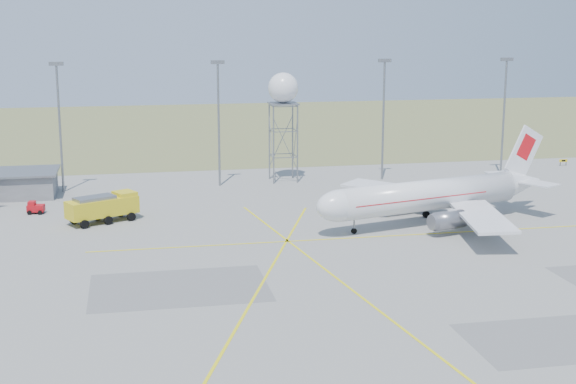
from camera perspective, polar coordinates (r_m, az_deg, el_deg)
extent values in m
plane|color=gray|center=(73.05, 9.15, -9.46)|extent=(400.00, 400.00, 0.00)
cube|color=olive|center=(206.70, -4.45, 4.61)|extent=(400.00, 120.00, 0.03)
cylinder|color=slate|center=(131.02, -15.91, 4.30)|extent=(0.36, 0.36, 20.00)
cube|color=slate|center=(130.12, -16.16, 8.76)|extent=(2.20, 0.50, 0.60)
cylinder|color=slate|center=(131.38, -4.95, 4.74)|extent=(0.36, 0.36, 20.00)
cube|color=slate|center=(130.48, -5.03, 9.19)|extent=(2.20, 0.50, 0.60)
cylinder|color=slate|center=(137.29, 6.79, 5.01)|extent=(0.36, 0.36, 20.00)
cube|color=slate|center=(136.44, 6.90, 9.27)|extent=(2.20, 0.50, 0.60)
cylinder|color=slate|center=(145.60, 15.08, 5.08)|extent=(0.36, 0.36, 20.00)
cube|color=slate|center=(144.79, 15.31, 9.09)|extent=(2.20, 0.50, 0.60)
cylinder|color=black|center=(159.23, 18.79, 1.92)|extent=(0.10, 0.10, 0.80)
cylinder|color=black|center=(159.84, 19.17, 1.93)|extent=(0.10, 0.10, 0.80)
cube|color=yellow|center=(159.45, 19.00, 2.12)|extent=(1.60, 0.15, 0.50)
cube|color=black|center=(159.38, 19.01, 2.12)|extent=(0.80, 0.03, 0.30)
cylinder|color=silver|center=(108.21, 9.88, -0.24)|extent=(26.91, 11.06, 4.12)
ellipsoid|color=silver|center=(100.96, 3.75, -0.97)|extent=(7.45, 5.72, 4.12)
cube|color=black|center=(100.22, 3.14, -0.69)|extent=(2.10, 2.60, 1.00)
cone|color=silver|center=(118.55, 16.31, 0.67)|extent=(7.05, 5.61, 4.12)
cube|color=silver|center=(117.81, 16.43, 2.74)|extent=(6.44, 2.04, 7.75)
cube|color=red|center=(117.84, 16.53, 3.09)|extent=(3.51, 1.28, 3.97)
cube|color=silver|center=(120.49, 15.09, 1.17)|extent=(4.68, 6.33, 0.19)
cube|color=silver|center=(115.76, 17.24, 0.61)|extent=(4.68, 6.33, 0.19)
cube|color=silver|center=(116.67, 7.78, 0.20)|extent=(14.60, 15.64, 0.37)
cube|color=silver|center=(102.32, 13.63, -1.70)|extent=(7.90, 17.11, 0.37)
cylinder|color=slate|center=(112.79, 7.63, -0.68)|extent=(4.80, 3.43, 2.37)
cylinder|color=slate|center=(103.42, 11.34, -1.98)|extent=(4.80, 3.43, 2.37)
cube|color=red|center=(106.99, 8.99, -0.29)|extent=(20.96, 9.46, 0.12)
cylinder|color=black|center=(102.82, 4.71, -2.72)|extent=(0.89, 0.89, 0.93)
cube|color=black|center=(110.19, 10.68, -1.89)|extent=(2.63, 6.23, 0.93)
cylinder|color=slate|center=(110.08, 10.69, -1.65)|extent=(0.30, 0.30, 1.85)
cylinder|color=slate|center=(133.02, -1.03, 3.38)|extent=(0.24, 0.24, 13.15)
cylinder|color=slate|center=(133.79, 0.68, 3.43)|extent=(0.24, 0.24, 13.15)
cylinder|color=slate|center=(137.71, 0.33, 3.68)|extent=(0.24, 0.24, 13.15)
cylinder|color=slate|center=(136.96, -1.33, 3.63)|extent=(0.24, 0.24, 13.15)
cube|color=slate|center=(134.54, -0.34, 6.31)|extent=(4.65, 4.65, 0.25)
sphere|color=silver|center=(134.30, -0.34, 7.42)|extent=(5.06, 5.06, 5.06)
cube|color=gold|center=(110.73, -13.07, -1.05)|extent=(9.94, 7.19, 2.33)
cube|color=gold|center=(111.97, -11.53, -0.33)|extent=(3.62, 3.80, 1.48)
cube|color=black|center=(112.27, -11.19, -0.23)|extent=(1.35, 2.50, 1.06)
cube|color=slate|center=(110.00, -13.60, -0.42)|extent=(5.88, 4.68, 0.42)
cube|color=#B10C14|center=(118.55, -17.49, -1.10)|extent=(2.48, 1.78, 0.94)
cube|color=#B10C14|center=(118.53, -17.76, -0.76)|extent=(1.11, 1.37, 0.52)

